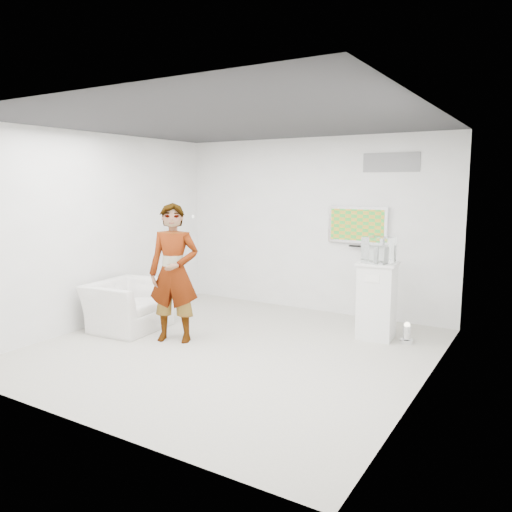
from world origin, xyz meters
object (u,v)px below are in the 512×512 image
object	(u,v)px
armchair	(127,305)
pedestal	(377,300)
tv	(358,225)
floor_uplight	(407,333)
person	(174,273)

from	to	relation	value
armchair	pedestal	bearing A→B (deg)	-70.38
tv	floor_uplight	xyz separation A→B (m)	(1.11, -0.99, -1.41)
armchair	person	bearing A→B (deg)	-98.34
tv	armchair	bearing A→B (deg)	-138.03
armchair	floor_uplight	size ratio (longest dim) A/B	3.92
person	armchair	size ratio (longest dim) A/B	1.73
tv	pedestal	xyz separation A→B (m)	(0.66, -0.96, -0.99)
person	pedestal	world-z (taller)	person
tv	person	bearing A→B (deg)	-124.56
person	armchair	distance (m)	1.18
armchair	pedestal	world-z (taller)	pedestal
pedestal	floor_uplight	bearing A→B (deg)	-4.03
floor_uplight	tv	bearing A→B (deg)	138.29
tv	armchair	world-z (taller)	tv
pedestal	floor_uplight	xyz separation A→B (m)	(0.45, -0.03, -0.41)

